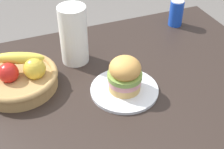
% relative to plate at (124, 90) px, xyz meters
% --- Properties ---
extents(dining_table, '(1.40, 0.90, 0.75)m').
position_rel_plate_xyz_m(dining_table, '(-0.06, 0.05, -0.11)').
color(dining_table, '#2D231E').
rests_on(dining_table, ground_plane).
extents(plate, '(0.25, 0.25, 0.01)m').
position_rel_plate_xyz_m(plate, '(0.00, 0.00, 0.00)').
color(plate, white).
rests_on(plate, dining_table).
extents(sandwich, '(0.12, 0.12, 0.13)m').
position_rel_plate_xyz_m(sandwich, '(0.00, 0.00, 0.07)').
color(sandwich, '#DBAD60').
rests_on(sandwich, plate).
extents(soda_can, '(0.07, 0.07, 0.13)m').
position_rel_plate_xyz_m(soda_can, '(0.43, 0.37, 0.06)').
color(soda_can, blue).
rests_on(soda_can, dining_table).
extents(fruit_basket, '(0.29, 0.29, 0.14)m').
position_rel_plate_xyz_m(fruit_basket, '(-0.35, 0.16, 0.04)').
color(fruit_basket, tan).
rests_on(fruit_basket, dining_table).
extents(paper_towel_roll, '(0.11, 0.11, 0.24)m').
position_rel_plate_xyz_m(paper_towel_roll, '(-0.11, 0.25, 0.11)').
color(paper_towel_roll, white).
rests_on(paper_towel_roll, dining_table).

